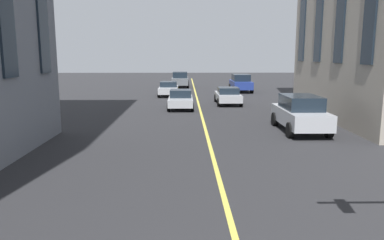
{
  "coord_description": "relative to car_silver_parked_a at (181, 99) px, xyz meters",
  "views": [
    {
      "loc": [
        -2.35,
        1.09,
        3.97
      ],
      "look_at": [
        9.86,
        0.86,
        1.81
      ],
      "focal_mm": 34.77,
      "sensor_mm": 36.0,
      "label": 1
    }
  ],
  "objects": [
    {
      "name": "car_silver_trailing",
      "position": [
        8.83,
        1.27,
        0.0
      ],
      "size": [
        4.4,
        1.95,
        1.37
      ],
      "color": "#B7BABF",
      "rests_on": "ground_plane"
    },
    {
      "name": "car_silver_parked_a",
      "position": [
        0.0,
        0.0,
        0.0
      ],
      "size": [
        3.9,
        1.89,
        1.4
      ],
      "color": "#B7BABF",
      "rests_on": "ground_plane"
    },
    {
      "name": "lane_centre_line",
      "position": [
        -4.93,
        -1.42,
        -0.7
      ],
      "size": [
        80.0,
        0.16,
        0.01
      ],
      "color": "#D8C64C",
      "rests_on": "ground_plane"
    },
    {
      "name": "car_silver_near",
      "position": [
        -8.34,
        -6.32,
        0.27
      ],
      "size": [
        4.7,
        2.14,
        1.88
      ],
      "color": "#B7BABF",
      "rests_on": "ground_plane"
    },
    {
      "name": "car_blue_mid",
      "position": [
        12.57,
        -6.32,
        0.27
      ],
      "size": [
        4.7,
        2.14,
        1.88
      ],
      "color": "navy",
      "rests_on": "ground_plane"
    },
    {
      "name": "car_silver_parked_b",
      "position": [
        2.54,
        -3.8,
        0.0
      ],
      "size": [
        4.4,
        1.95,
        1.37
      ],
      "color": "#B7BABF",
      "rests_on": "ground_plane"
    },
    {
      "name": "car_grey_oncoming",
      "position": [
        18.37,
        0.27,
        0.27
      ],
      "size": [
        4.7,
        2.14,
        1.88
      ],
      "color": "slate",
      "rests_on": "ground_plane"
    }
  ]
}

